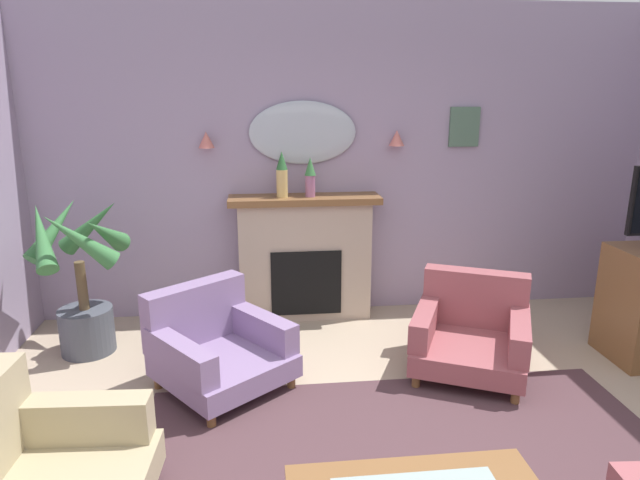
{
  "coord_description": "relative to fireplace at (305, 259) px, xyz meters",
  "views": [
    {
      "loc": [
        -0.82,
        -2.2,
        2.09
      ],
      "look_at": [
        -0.4,
        1.65,
        1.03
      ],
      "focal_mm": 31.1,
      "sensor_mm": 36.0,
      "label": 1
    }
  ],
  "objects": [
    {
      "name": "wall_back",
      "position": [
        0.43,
        0.22,
        0.85
      ],
      "size": [
        6.72,
        0.1,
        2.85
      ],
      "primitive_type": "cube",
      "color": "#9E8CA8",
      "rests_on": "ground"
    },
    {
      "name": "mantel_vase_left",
      "position": [
        -0.2,
        -0.03,
        0.79
      ],
      "size": [
        0.1,
        0.1,
        0.41
      ],
      "color": "tan",
      "rests_on": "fireplace"
    },
    {
      "name": "wall_sconce_right",
      "position": [
        0.85,
        0.09,
        1.09
      ],
      "size": [
        0.14,
        0.14,
        0.14
      ],
      "primitive_type": "cone",
      "color": "#D17066"
    },
    {
      "name": "potted_plant_tall_palm",
      "position": [
        -1.84,
        -0.53,
        0.05
      ],
      "size": [
        0.79,
        0.8,
        1.27
      ],
      "color": "#474C56",
      "rests_on": "ground"
    },
    {
      "name": "mantel_vase_centre",
      "position": [
        0.05,
        -0.03,
        0.78
      ],
      "size": [
        0.1,
        0.1,
        0.35
      ],
      "color": "#9E6084",
      "rests_on": "fireplace"
    },
    {
      "name": "armchair_near_fireplace",
      "position": [
        -0.75,
        -1.17,
        -0.27
      ],
      "size": [
        1.14,
        1.14,
        0.71
      ],
      "color": "gray",
      "rests_on": "ground"
    },
    {
      "name": "wall_sconce_left",
      "position": [
        -0.85,
        0.09,
        1.09
      ],
      "size": [
        0.14,
        0.14,
        0.14
      ],
      "primitive_type": "cone",
      "color": "#D17066"
    },
    {
      "name": "wall_mirror",
      "position": [
        0.0,
        0.14,
        1.14
      ],
      "size": [
        0.96,
        0.06,
        0.56
      ],
      "primitive_type": "ellipsoid",
      "color": "#B2BCC6"
    },
    {
      "name": "armchair_by_coffee_table",
      "position": [
        1.18,
        -1.14,
        -0.27
      ],
      "size": [
        1.07,
        1.08,
        0.71
      ],
      "color": "#934C51",
      "rests_on": "ground"
    },
    {
      "name": "framed_picture",
      "position": [
        1.5,
        0.15,
        1.18
      ],
      "size": [
        0.28,
        0.03,
        0.36
      ],
      "primitive_type": "cube",
      "color": "#4C6B56"
    },
    {
      "name": "fireplace",
      "position": [
        0.0,
        0.0,
        0.0
      ],
      "size": [
        1.36,
        0.36,
        1.16
      ],
      "color": "tan",
      "rests_on": "ground"
    }
  ]
}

